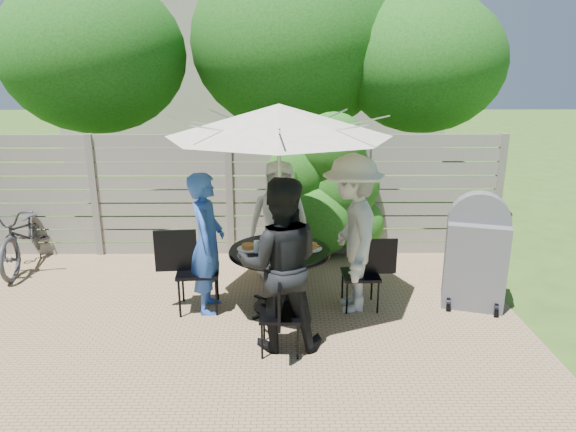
{
  "coord_description": "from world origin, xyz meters",
  "views": [
    {
      "loc": [
        0.81,
        -4.4,
        2.79
      ],
      "look_at": [
        0.85,
        1.37,
        1.1
      ],
      "focal_mm": 32.0,
      "sensor_mm": 36.0,
      "label": 1
    }
  ],
  "objects_px": {
    "plate_left": "(248,247)",
    "patio_table": "(280,268)",
    "chair_back": "(279,259)",
    "person_back": "(279,223)",
    "plate_back": "(279,237)",
    "chair_front": "(280,329)",
    "glass_right": "(302,240)",
    "chair_right": "(361,288)",
    "glass_front": "(289,251)",
    "person_left": "(207,244)",
    "chair_left": "(197,286)",
    "glass_back": "(271,236)",
    "plate_front": "(280,258)",
    "person_front": "(280,265)",
    "plate_right": "(311,247)",
    "coffee_cup": "(288,238)",
    "glass_left": "(257,247)",
    "person_right": "(352,234)",
    "bbq_grill": "(475,255)",
    "bicycle": "(26,234)",
    "syrup_jug": "(274,241)",
    "umbrella": "(279,120)"
  },
  "relations": [
    {
      "from": "plate_back",
      "to": "bicycle",
      "type": "relative_size",
      "value": 0.14
    },
    {
      "from": "chair_back",
      "to": "plate_back",
      "type": "relative_size",
      "value": 3.24
    },
    {
      "from": "chair_front",
      "to": "bicycle",
      "type": "distance_m",
      "value": 4.38
    },
    {
      "from": "patio_table",
      "to": "chair_back",
      "type": "height_order",
      "value": "chair_back"
    },
    {
      "from": "chair_left",
      "to": "glass_back",
      "type": "distance_m",
      "value": 1.04
    },
    {
      "from": "chair_front",
      "to": "glass_left",
      "type": "height_order",
      "value": "glass_left"
    },
    {
      "from": "glass_left",
      "to": "umbrella",
      "type": "bearing_deg",
      "value": 22.83
    },
    {
      "from": "chair_left",
      "to": "bicycle",
      "type": "bearing_deg",
      "value": 146.07
    },
    {
      "from": "chair_back",
      "to": "person_back",
      "type": "height_order",
      "value": "person_back"
    },
    {
      "from": "chair_back",
      "to": "chair_front",
      "type": "height_order",
      "value": "same"
    },
    {
      "from": "plate_right",
      "to": "coffee_cup",
      "type": "relative_size",
      "value": 2.17
    },
    {
      "from": "person_back",
      "to": "glass_right",
      "type": "bearing_deg",
      "value": -70.3
    },
    {
      "from": "plate_front",
      "to": "glass_left",
      "type": "height_order",
      "value": "glass_left"
    },
    {
      "from": "person_back",
      "to": "plate_front",
      "type": "xyz_separation_m",
      "value": [
        0.02,
        -1.19,
        -0.04
      ]
    },
    {
      "from": "chair_back",
      "to": "bicycle",
      "type": "xyz_separation_m",
      "value": [
        -3.63,
        0.47,
        0.22
      ]
    },
    {
      "from": "chair_left",
      "to": "plate_back",
      "type": "distance_m",
      "value": 1.14
    },
    {
      "from": "person_back",
      "to": "plate_left",
      "type": "distance_m",
      "value": 0.91
    },
    {
      "from": "plate_left",
      "to": "patio_table",
      "type": "bearing_deg",
      "value": 0.83
    },
    {
      "from": "glass_right",
      "to": "bbq_grill",
      "type": "relative_size",
      "value": 0.1
    },
    {
      "from": "chair_right",
      "to": "bbq_grill",
      "type": "height_order",
      "value": "bbq_grill"
    },
    {
      "from": "plate_front",
      "to": "coffee_cup",
      "type": "distance_m",
      "value": 0.59
    },
    {
      "from": "person_right",
      "to": "bbq_grill",
      "type": "xyz_separation_m",
      "value": [
        1.48,
        0.09,
        -0.29
      ]
    },
    {
      "from": "plate_left",
      "to": "chair_back",
      "type": "bearing_deg",
      "value": 70.3
    },
    {
      "from": "chair_right",
      "to": "glass_back",
      "type": "xyz_separation_m",
      "value": [
        -1.07,
        0.24,
        0.56
      ]
    },
    {
      "from": "patio_table",
      "to": "glass_front",
      "type": "bearing_deg",
      "value": -67.17
    },
    {
      "from": "glass_front",
      "to": "glass_right",
      "type": "distance_m",
      "value": 0.4
    },
    {
      "from": "plate_back",
      "to": "person_back",
      "type": "bearing_deg",
      "value": 90.83
    },
    {
      "from": "chair_left",
      "to": "bbq_grill",
      "type": "height_order",
      "value": "bbq_grill"
    },
    {
      "from": "person_left",
      "to": "chair_front",
      "type": "xyz_separation_m",
      "value": [
        0.84,
        -0.95,
        -0.58
      ]
    },
    {
      "from": "chair_front",
      "to": "person_right",
      "type": "xyz_separation_m",
      "value": [
        0.82,
        0.98,
        0.68
      ]
    },
    {
      "from": "chair_right",
      "to": "plate_left",
      "type": "relative_size",
      "value": 3.34
    },
    {
      "from": "person_back",
      "to": "plate_left",
      "type": "bearing_deg",
      "value": -113.45
    },
    {
      "from": "glass_back",
      "to": "glass_right",
      "type": "bearing_deg",
      "value": -22.17
    },
    {
      "from": "chair_front",
      "to": "plate_left",
      "type": "xyz_separation_m",
      "value": [
        -0.37,
        0.96,
        0.53
      ]
    },
    {
      "from": "glass_left",
      "to": "syrup_jug",
      "type": "xyz_separation_m",
      "value": [
        0.2,
        0.16,
        0.01
      ]
    },
    {
      "from": "chair_right",
      "to": "plate_left",
      "type": "distance_m",
      "value": 1.42
    },
    {
      "from": "person_front",
      "to": "glass_right",
      "type": "relative_size",
      "value": 12.73
    },
    {
      "from": "plate_right",
      "to": "bicycle",
      "type": "xyz_separation_m",
      "value": [
        -4.01,
        1.43,
        -0.31
      ]
    },
    {
      "from": "chair_back",
      "to": "plate_back",
      "type": "height_order",
      "value": "chair_back"
    },
    {
      "from": "glass_back",
      "to": "chair_back",
      "type": "bearing_deg",
      "value": 82.27
    },
    {
      "from": "plate_left",
      "to": "plate_front",
      "type": "distance_m",
      "value": 0.51
    },
    {
      "from": "patio_table",
      "to": "person_left",
      "type": "bearing_deg",
      "value": -179.17
    },
    {
      "from": "patio_table",
      "to": "plate_back",
      "type": "height_order",
      "value": "plate_back"
    },
    {
      "from": "person_back",
      "to": "glass_front",
      "type": "relative_size",
      "value": 11.73
    },
    {
      "from": "glass_right",
      "to": "chair_right",
      "type": "bearing_deg",
      "value": -7.61
    },
    {
      "from": "plate_front",
      "to": "glass_right",
      "type": "height_order",
      "value": "glass_right"
    },
    {
      "from": "person_right",
      "to": "coffee_cup",
      "type": "distance_m",
      "value": 0.77
    },
    {
      "from": "person_left",
      "to": "glass_right",
      "type": "height_order",
      "value": "person_left"
    },
    {
      "from": "chair_left",
      "to": "umbrella",
      "type": "bearing_deg",
      "value": -4.62
    },
    {
      "from": "patio_table",
      "to": "chair_back",
      "type": "relative_size",
      "value": 1.39
    }
  ]
}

